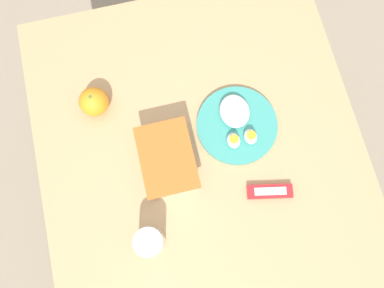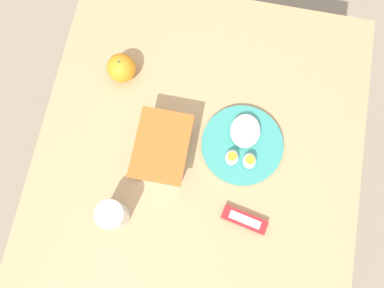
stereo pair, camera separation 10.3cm
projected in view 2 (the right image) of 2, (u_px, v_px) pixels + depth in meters
name	position (u px, v px, depth m)	size (l,w,h in m)	color
ground_plane	(197.00, 179.00, 1.80)	(10.00, 10.00, 0.00)	gray
table	(199.00, 152.00, 1.19)	(1.02, 0.95, 0.72)	tan
food_container	(163.00, 150.00, 1.06)	(0.20, 0.15, 0.09)	white
orange_fruit	(121.00, 68.00, 1.11)	(0.09, 0.09, 0.09)	orange
rice_plate	(243.00, 143.00, 1.09)	(0.24, 0.24, 0.05)	teal
candy_bar	(244.00, 220.00, 1.05)	(0.06, 0.13, 0.02)	red
drinking_glass	(113.00, 215.00, 1.01)	(0.08, 0.08, 0.11)	silver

